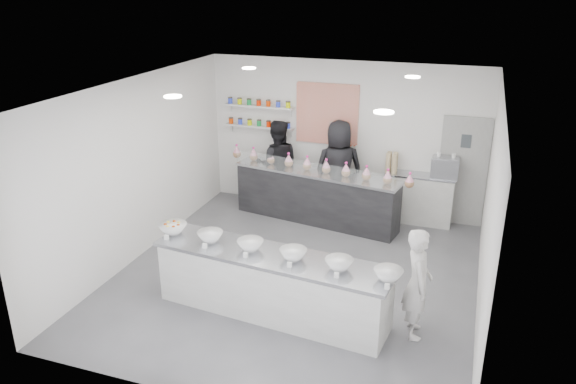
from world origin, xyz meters
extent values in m
plane|color=#515156|center=(0.00, 0.00, 0.00)|extent=(6.00, 6.00, 0.00)
plane|color=white|center=(0.00, 0.00, 3.00)|extent=(6.00, 6.00, 0.00)
plane|color=white|center=(0.00, 3.00, 1.50)|extent=(5.50, 0.00, 5.50)
plane|color=white|center=(-2.75, 0.00, 1.50)|extent=(0.00, 6.00, 6.00)
plane|color=white|center=(2.75, 0.00, 1.50)|extent=(0.00, 6.00, 6.00)
cube|color=gray|center=(2.30, 2.97, 1.05)|extent=(0.88, 0.04, 2.10)
cube|color=red|center=(-0.35, 2.98, 1.95)|extent=(1.25, 0.03, 1.20)
cube|color=silver|center=(-1.75, 2.90, 1.60)|extent=(1.45, 0.22, 0.04)
cube|color=silver|center=(-1.75, 2.90, 2.02)|extent=(1.45, 0.22, 0.04)
cylinder|color=white|center=(-1.40, -1.00, 2.98)|extent=(0.24, 0.24, 0.02)
cylinder|color=white|center=(1.40, -1.00, 2.98)|extent=(0.24, 0.24, 0.02)
cylinder|color=white|center=(-1.40, 1.60, 2.98)|extent=(0.24, 0.24, 0.02)
cylinder|color=white|center=(1.40, 1.60, 2.98)|extent=(0.24, 0.24, 0.02)
cube|color=beige|center=(0.01, -1.10, 0.46)|extent=(3.45, 1.11, 0.92)
cube|color=black|center=(-0.32, 2.19, 0.51)|extent=(3.33, 1.15, 1.01)
cube|color=white|center=(-0.37, 1.91, 1.15)|extent=(3.18, 0.56, 0.28)
cube|color=beige|center=(1.55, 2.78, 0.48)|extent=(1.30, 0.41, 0.97)
cube|color=#93969E|center=(1.99, 2.78, 1.16)|extent=(0.50, 0.34, 0.38)
imported|color=silver|center=(1.96, -0.94, 0.76)|extent=(0.48, 0.62, 1.52)
imported|color=black|center=(-1.26, 2.60, 0.92)|extent=(1.07, 0.95, 1.84)
imported|color=black|center=(0.02, 2.55, 0.97)|extent=(1.12, 0.95, 1.95)
camera|label=1|loc=(2.45, -7.47, 4.46)|focal=35.00mm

